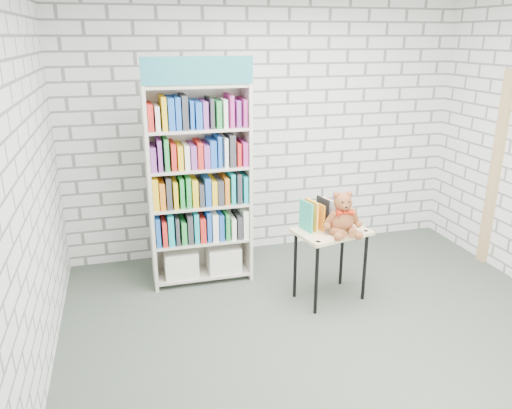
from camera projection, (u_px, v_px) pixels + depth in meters
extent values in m
plane|color=#414B3F|center=(333.00, 336.00, 4.23)|extent=(4.50, 4.50, 0.00)
cube|color=silver|center=(268.00, 131.00, 5.61)|extent=(4.50, 0.02, 2.80)
cube|color=silver|center=(21.00, 201.00, 3.22)|extent=(0.02, 4.00, 2.80)
cube|color=beige|center=(149.00, 190.00, 4.80)|extent=(0.03, 0.39, 2.00)
cube|color=beige|center=(247.00, 183.00, 5.04)|extent=(0.03, 0.39, 2.00)
cube|color=beige|center=(196.00, 182.00, 5.09)|extent=(1.00, 0.02, 2.00)
cube|color=teal|center=(198.00, 71.00, 4.39)|extent=(1.00, 0.02, 0.24)
cube|color=beige|center=(202.00, 272.00, 5.22)|extent=(0.93, 0.37, 0.03)
cube|color=beige|center=(201.00, 239.00, 5.10)|extent=(0.93, 0.37, 0.03)
cube|color=beige|center=(200.00, 204.00, 4.97)|extent=(0.93, 0.37, 0.03)
cube|color=beige|center=(198.00, 167.00, 4.85)|extent=(0.93, 0.37, 0.03)
cube|color=beige|center=(197.00, 128.00, 4.73)|extent=(0.93, 0.37, 0.03)
cube|color=beige|center=(195.00, 85.00, 4.60)|extent=(0.93, 0.37, 0.03)
cube|color=silver|center=(181.00, 262.00, 5.11)|extent=(0.33, 0.33, 0.27)
cube|color=silver|center=(223.00, 257.00, 5.22)|extent=(0.33, 0.33, 0.27)
cube|color=#BF338C|center=(201.00, 226.00, 5.04)|extent=(0.93, 0.33, 0.27)
cube|color=#19A5B2|center=(199.00, 190.00, 4.92)|extent=(0.93, 0.33, 0.27)
cube|color=white|center=(198.00, 152.00, 4.80)|extent=(0.93, 0.33, 0.27)
cube|color=purple|center=(197.00, 113.00, 4.68)|extent=(0.93, 0.33, 0.27)
cube|color=#DFC285|center=(332.00, 232.00, 4.62)|extent=(0.74, 0.59, 0.03)
cylinder|color=black|center=(316.00, 280.00, 4.46)|extent=(0.03, 0.03, 0.67)
cylinder|color=black|center=(295.00, 265.00, 4.76)|extent=(0.03, 0.03, 0.67)
cylinder|color=black|center=(365.00, 267.00, 4.71)|extent=(0.03, 0.03, 0.67)
cylinder|color=black|center=(342.00, 254.00, 5.01)|extent=(0.03, 0.03, 0.67)
cylinder|color=black|center=(318.00, 242.00, 4.36)|extent=(0.04, 0.04, 0.01)
cylinder|color=black|center=(366.00, 231.00, 4.60)|extent=(0.04, 0.04, 0.01)
cube|color=teal|center=(306.00, 217.00, 4.56)|extent=(0.06, 0.20, 0.27)
cube|color=#FFA228|center=(312.00, 216.00, 4.59)|extent=(0.06, 0.20, 0.27)
cube|color=orange|center=(317.00, 215.00, 4.62)|extent=(0.06, 0.20, 0.27)
cube|color=black|center=(323.00, 213.00, 4.65)|extent=(0.06, 0.20, 0.27)
cube|color=white|center=(328.00, 212.00, 4.68)|extent=(0.06, 0.20, 0.27)
cube|color=red|center=(334.00, 211.00, 4.70)|extent=(0.06, 0.20, 0.27)
cube|color=#3272BF|center=(339.00, 210.00, 4.73)|extent=(0.06, 0.20, 0.27)
cube|color=gold|center=(344.00, 209.00, 4.76)|extent=(0.06, 0.20, 0.27)
ellipsoid|color=brown|center=(342.00, 220.00, 4.53)|extent=(0.23, 0.20, 0.23)
sphere|color=brown|center=(343.00, 202.00, 4.47)|extent=(0.16, 0.16, 0.16)
sphere|color=brown|center=(336.00, 195.00, 4.46)|extent=(0.06, 0.06, 0.06)
sphere|color=brown|center=(349.00, 194.00, 4.48)|extent=(0.06, 0.06, 0.06)
sphere|color=brown|center=(345.00, 207.00, 4.42)|extent=(0.07, 0.07, 0.07)
sphere|color=black|center=(343.00, 202.00, 4.40)|extent=(0.02, 0.02, 0.02)
sphere|color=black|center=(349.00, 202.00, 4.41)|extent=(0.02, 0.02, 0.02)
sphere|color=black|center=(346.00, 207.00, 4.39)|extent=(0.02, 0.02, 0.02)
cylinder|color=brown|center=(330.00, 218.00, 4.48)|extent=(0.12, 0.10, 0.16)
cylinder|color=brown|center=(355.00, 217.00, 4.52)|extent=(0.11, 0.09, 0.16)
sphere|color=brown|center=(327.00, 226.00, 4.49)|extent=(0.07, 0.07, 0.07)
sphere|color=brown|center=(358.00, 224.00, 4.53)|extent=(0.07, 0.07, 0.07)
cylinder|color=brown|center=(338.00, 233.00, 4.44)|extent=(0.11, 0.18, 0.09)
cylinder|color=brown|center=(353.00, 232.00, 4.46)|extent=(0.13, 0.19, 0.09)
sphere|color=brown|center=(338.00, 237.00, 4.36)|extent=(0.08, 0.08, 0.08)
sphere|color=brown|center=(358.00, 235.00, 4.39)|extent=(0.08, 0.08, 0.08)
cone|color=red|center=(341.00, 213.00, 4.43)|extent=(0.07, 0.07, 0.06)
cone|color=red|center=(349.00, 212.00, 4.44)|extent=(0.07, 0.07, 0.06)
sphere|color=red|center=(345.00, 213.00, 4.44)|extent=(0.04, 0.04, 0.04)
cube|color=tan|center=(495.00, 170.00, 5.31)|extent=(0.05, 0.12, 2.10)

